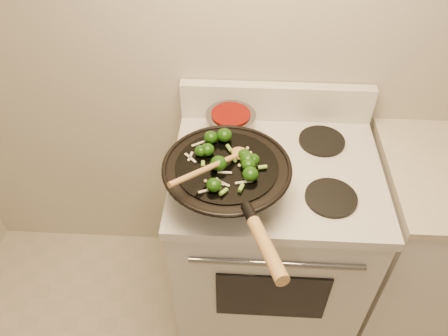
{
  "coord_description": "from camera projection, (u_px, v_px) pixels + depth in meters",
  "views": [
    {
      "loc": [
        -0.39,
        -0.0,
        2.05
      ],
      "look_at": [
        -0.45,
        1.03,
        1.04
      ],
      "focal_mm": 35.0,
      "sensor_mm": 36.0,
      "label": 1
    }
  ],
  "objects": [
    {
      "name": "wooden_spoon",
      "position": [
        222.0,
        162.0,
        1.39
      ],
      "size": [
        0.26,
        0.27,
        0.09
      ],
      "color": "#AC7E43",
      "rests_on": "wok"
    },
    {
      "name": "stove",
      "position": [
        268.0,
        239.0,
        1.94
      ],
      "size": [
        0.78,
        0.67,
        1.08
      ],
      "color": "silver",
      "rests_on": "ground"
    },
    {
      "name": "stirfry",
      "position": [
        229.0,
        158.0,
        1.42
      ],
      "size": [
        0.27,
        0.29,
        0.05
      ],
      "color": "#133808",
      "rests_on": "wok"
    },
    {
      "name": "saucepan",
      "position": [
        231.0,
        126.0,
        1.69
      ],
      "size": [
        0.19,
        0.3,
        0.11
      ],
      "color": "gray",
      "rests_on": "stove"
    },
    {
      "name": "counter_unit",
      "position": [
        447.0,
        244.0,
        1.93
      ],
      "size": [
        0.74,
        0.62,
        0.91
      ],
      "color": "white",
      "rests_on": "ground"
    },
    {
      "name": "wok",
      "position": [
        227.0,
        179.0,
        1.46
      ],
      "size": [
        0.43,
        0.69,
        0.23
      ],
      "color": "black",
      "rests_on": "stove"
    }
  ]
}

